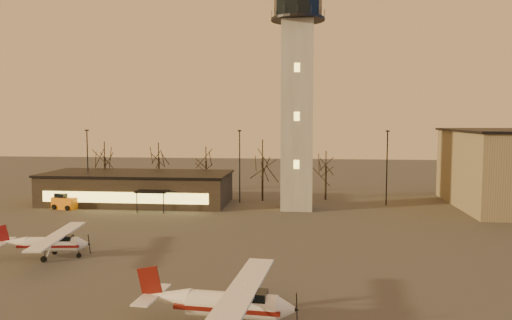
# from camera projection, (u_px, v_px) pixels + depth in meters

# --- Properties ---
(ground) EXTENTS (220.00, 220.00, 0.00)m
(ground) POSITION_uv_depth(u_px,v_px,m) (286.00, 286.00, 35.03)
(ground) COLOR #3C3A38
(ground) RESTS_ON ground
(control_tower) EXTENTS (6.80, 6.80, 32.60)m
(control_tower) POSITION_uv_depth(u_px,v_px,m) (297.00, 82.00, 63.38)
(control_tower) COLOR gray
(control_tower) RESTS_ON ground
(terminal) EXTENTS (25.40, 12.20, 4.30)m
(terminal) POSITION_uv_depth(u_px,v_px,m) (137.00, 188.00, 68.84)
(terminal) COLOR black
(terminal) RESTS_ON ground
(light_poles) EXTENTS (58.50, 12.25, 10.14)m
(light_poles) POSITION_uv_depth(u_px,v_px,m) (301.00, 167.00, 65.25)
(light_poles) COLOR black
(light_poles) RESTS_ON ground
(tree_row) EXTENTS (37.20, 9.20, 8.80)m
(tree_row) POSITION_uv_depth(u_px,v_px,m) (207.00, 157.00, 74.76)
(tree_row) COLOR black
(tree_row) RESTS_ON ground
(cessna_front) EXTENTS (9.75, 12.30, 3.38)m
(cessna_front) POSITION_uv_depth(u_px,v_px,m) (235.00, 309.00, 27.79)
(cessna_front) COLOR silver
(cessna_front) RESTS_ON ground
(cessna_rear) EXTENTS (8.37, 10.55, 2.90)m
(cessna_rear) POSITION_uv_depth(u_px,v_px,m) (54.00, 247.00, 41.98)
(cessna_rear) COLOR white
(cessna_rear) RESTS_ON ground
(service_cart) EXTENTS (3.60, 2.75, 2.06)m
(service_cart) POSITION_uv_depth(u_px,v_px,m) (65.00, 203.00, 64.87)
(service_cart) COLOR orange
(service_cart) RESTS_ON ground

